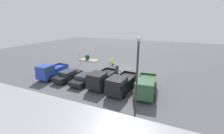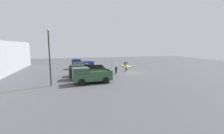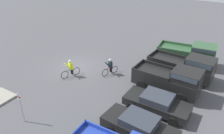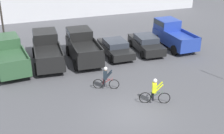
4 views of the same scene
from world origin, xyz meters
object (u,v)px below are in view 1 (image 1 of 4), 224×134
Objects in this scene: shrub at (87,57)px; lamppost at (137,75)px; pickup_truck_3 at (51,71)px; cyclist_1 at (117,69)px; pickup_truck_0 at (146,86)px; pickup_truck_2 at (102,78)px; pickup_truck_1 at (121,83)px; sedan_1 at (68,75)px; fire_lane_sign at (80,58)px; sedan_0 at (84,79)px; cyclist_0 at (112,63)px.

lamppost is at bearing 133.25° from shrub.
cyclist_1 is (-8.31, -5.84, -0.37)m from pickup_truck_3.
pickup_truck_0 is 3.33× the size of cyclist_1.
pickup_truck_2 is 14.24m from shrub.
pickup_truck_0 is at bearing -173.35° from pickup_truck_1.
fire_lane_sign is at bearing -68.46° from sedan_1.
sedan_1 reaches higher than sedan_0.
pickup_truck_0 reaches higher than cyclist_1.
sedan_0 is (5.57, -0.43, -0.47)m from pickup_truck_1.
sedan_1 is 8.89m from cyclist_0.
sedan_1 is 7.74m from cyclist_1.
sedan_1 is 2.86× the size of cyclist_1.
shrub is (6.39, -10.84, 0.01)m from sedan_0.
pickup_truck_2 is at bearing 90.70° from cyclist_1.
pickup_truck_3 reaches higher than shrub.
pickup_truck_3 is 2.15× the size of fire_lane_sign.
lamppost reaches higher than pickup_truck_1.
pickup_truck_2 is (5.65, -0.06, -0.01)m from pickup_truck_0.
cyclist_1 is (-5.52, -5.42, 0.07)m from sedan_1.
sedan_0 is 12.58m from shrub.
cyclist_0 is at bearing 159.71° from shrub.
cyclist_1 is (-2.13, 2.79, -0.03)m from cyclist_0.
cyclist_0 is 1.64× the size of shrub.
sedan_1 is (8.37, -0.48, -0.43)m from pickup_truck_1.
sedan_1 reaches higher than shrub.
fire_lane_sign reaches higher than cyclist_1.
cyclist_0 is at bearing -168.26° from fire_lane_sign.
cyclist_1 is 12.50m from lamppost.
shrub is (0.80, -11.21, -0.46)m from pickup_truck_3.
cyclist_1 reaches higher than sedan_0.
pickup_truck_2 reaches higher than sedan_1.
lamppost is (-0.12, 4.94, 3.03)m from pickup_truck_0.
pickup_truck_0 is 5.06× the size of shrub.
pickup_truck_0 is 15.68m from fire_lane_sign.
cyclist_1 reaches higher than sedan_1.
pickup_truck_0 is 5.80m from lamppost.
cyclist_0 is (7.85, -8.36, -0.35)m from pickup_truck_0.
pickup_truck_3 reaches higher than cyclist_1.
lamppost is at bearing 161.74° from pickup_truck_3.
lamppost reaches higher than sedan_0.
pickup_truck_3 reaches higher than pickup_truck_2.
pickup_truck_3 is at bearing -18.26° from lamppost.
lamppost reaches higher than pickup_truck_3.
fire_lane_sign is (-0.05, -7.36, 0.23)m from pickup_truck_3.
pickup_truck_1 is 6.57m from cyclist_1.
sedan_1 is 0.65× the size of lamppost.
pickup_truck_3 is 2.79× the size of cyclist_0.
pickup_truck_0 is at bearing -88.63° from lamppost.
pickup_truck_2 is 2.97× the size of cyclist_0.
sedan_1 is (5.58, -0.09, -0.43)m from pickup_truck_2.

